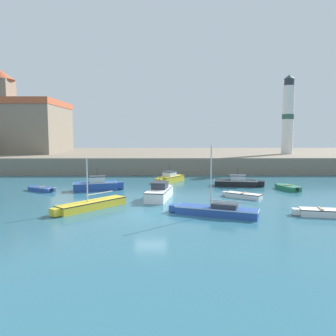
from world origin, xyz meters
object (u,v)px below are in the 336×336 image
dinghy_white_5 (243,195)px  dinghy_green_7 (288,187)px  motorboat_yellow_8 (170,178)px  motorboat_black_1 (237,182)px  sailboat_yellow_4 (91,205)px  lighthouse (288,116)px  dinghy_blue_0 (41,189)px  sailboat_blue_9 (216,210)px  church (33,124)px  dinghy_white_3 (319,212)px  motorboat_blue_2 (97,185)px  motorboat_white_6 (160,192)px

dinghy_white_5 → dinghy_green_7: size_ratio=1.07×
dinghy_green_7 → motorboat_yellow_8: motorboat_yellow_8 is taller
motorboat_black_1 → sailboat_yellow_4: (-15.03, -12.32, -0.12)m
motorboat_yellow_8 → lighthouse: lighthouse is taller
dinghy_blue_0 → motorboat_black_1: 22.78m
sailboat_blue_9 → lighthouse: 42.12m
motorboat_yellow_8 → church: (-26.98, 23.27, 7.92)m
sailboat_yellow_4 → motorboat_black_1: bearing=39.3°
dinghy_blue_0 → dinghy_white_3: dinghy_white_3 is taller
sailboat_blue_9 → lighthouse: bearing=62.5°
dinghy_blue_0 → church: 33.67m
dinghy_blue_0 → lighthouse: size_ratio=0.24×
motorboat_blue_2 → sailboat_blue_9: sailboat_blue_9 is taller
dinghy_white_5 → church: 48.95m
dinghy_blue_0 → sailboat_blue_9: 20.84m
motorboat_black_1 → dinghy_white_5: 7.61m
motorboat_black_1 → sailboat_blue_9: (-4.90, -14.58, -0.10)m
church → lighthouse: bearing=-5.6°
sailboat_blue_9 → dinghy_blue_0: bearing=147.7°
dinghy_white_5 → church: (-34.06, 34.19, 8.19)m
dinghy_blue_0 → dinghy_white_5: (21.40, -4.08, -0.01)m
sailboat_yellow_4 → church: church is taller
dinghy_white_5 → motorboat_yellow_8: 13.01m
dinghy_green_7 → dinghy_white_3: bearing=-99.8°
dinghy_green_7 → motorboat_yellow_8: 14.72m
dinghy_green_7 → sailboat_blue_9: bearing=-130.7°
dinghy_blue_0 → motorboat_blue_2: bearing=4.9°
motorboat_yellow_8 → sailboat_blue_9: size_ratio=0.69×
dinghy_white_3 → dinghy_white_5: bearing=119.6°
dinghy_blue_0 → dinghy_green_7: bearing=1.0°
sailboat_yellow_4 → dinghy_white_5: (13.91, 4.80, -0.11)m
dinghy_white_5 → motorboat_white_6: (-8.21, -0.25, 0.36)m
dinghy_green_7 → sailboat_blue_9: (-9.97, -11.61, 0.10)m
dinghy_white_5 → dinghy_white_3: bearing=-60.4°
dinghy_white_3 → dinghy_green_7: size_ratio=1.09×
dinghy_white_5 → motorboat_yellow_8: size_ratio=0.78×
dinghy_green_7 → motorboat_black_1: bearing=149.7°
motorboat_black_1 → dinghy_green_7: (5.08, -2.97, -0.19)m
motorboat_black_1 → dinghy_green_7: size_ratio=1.74×
sailboat_yellow_4 → lighthouse: bearing=49.6°
sailboat_yellow_4 → motorboat_white_6: 7.30m
dinghy_blue_0 → dinghy_white_3: bearing=-24.0°
sailboat_blue_9 → motorboat_yellow_8: bearing=100.4°
motorboat_blue_2 → church: bearing=122.3°
motorboat_white_6 → motorboat_yellow_8: bearing=84.2°
dinghy_blue_0 → dinghy_green_7: (27.59, 0.47, 0.03)m
motorboat_white_6 → motorboat_blue_2: bearing=145.8°
motorboat_blue_2 → dinghy_white_3: bearing=-31.4°
motorboat_blue_2 → dinghy_white_3: (19.50, -11.89, -0.30)m
motorboat_black_1 → church: church is taller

